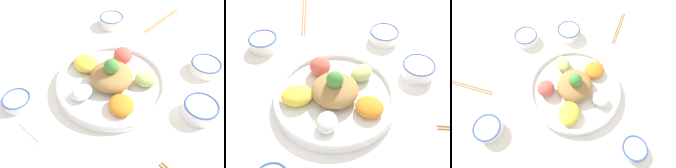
# 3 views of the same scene
# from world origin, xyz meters

# --- Properties ---
(ground_plane) EXTENTS (2.40, 2.40, 0.00)m
(ground_plane) POSITION_xyz_m (0.00, 0.00, 0.00)
(ground_plane) COLOR white
(salad_platter) EXTENTS (0.37, 0.37, 0.12)m
(salad_platter) POSITION_xyz_m (0.01, 0.03, 0.03)
(salad_platter) COLOR white
(salad_platter) RESTS_ON ground_plane
(sauce_bowl_red) EXTENTS (0.11, 0.11, 0.04)m
(sauce_bowl_red) POSITION_xyz_m (0.02, -0.31, 0.02)
(sauce_bowl_red) COLOR white
(sauce_bowl_red) RESTS_ON ground_plane
(rice_bowl_blue) EXTENTS (0.09, 0.09, 0.03)m
(rice_bowl_blue) POSITION_xyz_m (-0.01, 0.33, 0.02)
(rice_bowl_blue) COLOR white
(rice_bowl_blue) RESTS_ON ground_plane
(sauce_bowl_dark) EXTENTS (0.10, 0.10, 0.04)m
(sauce_bowl_dark) POSITION_xyz_m (0.35, -0.04, 0.02)
(sauce_bowl_dark) COLOR white
(sauce_bowl_dark) RESTS_ON ground_plane
(rice_bowl_plain) EXTENTS (0.11, 0.11, 0.05)m
(rice_bowl_plain) POSITION_xyz_m (-0.16, -0.21, 0.03)
(rice_bowl_plain) COLOR white
(rice_bowl_plain) RESTS_ON ground_plane
(chopsticks_pair_far) EXTENTS (0.15, 0.20, 0.01)m
(chopsticks_pair_far) POSITION_xyz_m (0.35, -0.27, 0.00)
(chopsticks_pair_far) COLOR #9E6B3D
(chopsticks_pair_far) RESTS_ON ground_plane
(serving_spoon_main) EXTENTS (0.12, 0.10, 0.01)m
(serving_spoon_main) POSITION_xyz_m (-0.15, 0.27, 0.00)
(serving_spoon_main) COLOR beige
(serving_spoon_main) RESTS_ON ground_plane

